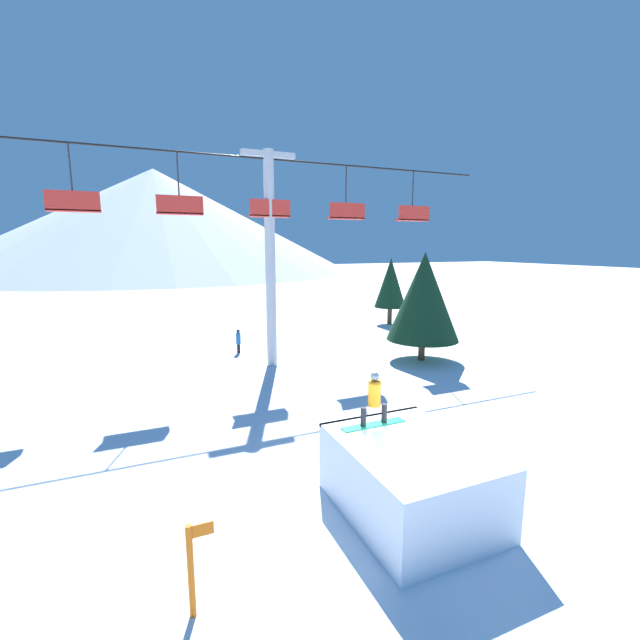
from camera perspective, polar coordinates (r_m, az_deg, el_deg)
The scene contains 9 objects.
ground_plane at distance 9.89m, azimuth 10.86°, elevation -23.93°, with size 220.00×220.00×0.00m, color white.
mountain_ridge at distance 98.08m, azimuth -21.04°, elevation 12.20°, with size 81.10×81.10×21.09m.
snow_ramp at distance 9.54m, azimuth 11.91°, elevation -19.97°, with size 2.63×3.34×1.52m.
snowboarder at distance 9.68m, azimuth 7.25°, elevation -10.53°, with size 1.53×0.28×1.24m.
chairlift at distance 19.33m, azimuth -6.68°, elevation 10.73°, with size 22.03×0.46×9.54m.
pine_tree_near at distance 20.86m, azimuth 13.67°, elevation 3.05°, with size 3.41×3.41×5.19m.
pine_tree_far at distance 30.38m, azimuth 9.39°, elevation 4.89°, with size 2.21×2.21×4.64m.
trail_marker at distance 7.51m, azimuth -16.72°, elevation -29.07°, with size 0.41×0.10×1.49m.
distant_skier at distance 22.49m, azimuth -10.83°, elevation -2.64°, with size 0.24×0.24×1.23m.
Camera 1 is at (-4.76, -6.72, 5.48)m, focal length 24.00 mm.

